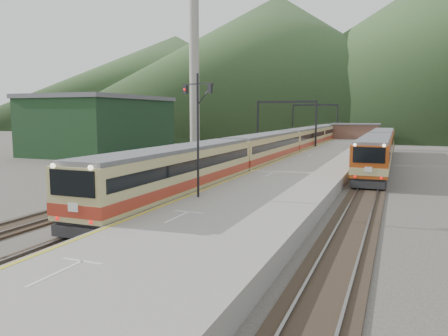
% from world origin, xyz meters
% --- Properties ---
extents(ground, '(400.00, 400.00, 0.00)m').
position_xyz_m(ground, '(0.00, 0.00, 0.00)').
color(ground, '#47423D').
rests_on(ground, ground).
extents(track_main, '(2.60, 200.00, 0.23)m').
position_xyz_m(track_main, '(0.00, 40.00, 0.07)').
color(track_main, black).
rests_on(track_main, ground).
extents(track_far, '(2.60, 200.00, 0.23)m').
position_xyz_m(track_far, '(-5.00, 40.00, 0.07)').
color(track_far, black).
rests_on(track_far, ground).
extents(track_second, '(2.60, 200.00, 0.23)m').
position_xyz_m(track_second, '(11.50, 40.00, 0.07)').
color(track_second, black).
rests_on(track_second, ground).
extents(platform, '(8.00, 100.00, 1.00)m').
position_xyz_m(platform, '(5.60, 38.00, 0.50)').
color(platform, gray).
rests_on(platform, ground).
extents(gantry_near, '(9.55, 0.25, 8.00)m').
position_xyz_m(gantry_near, '(-2.85, 55.00, 5.59)').
color(gantry_near, black).
rests_on(gantry_near, ground).
extents(gantry_far, '(9.55, 0.25, 8.00)m').
position_xyz_m(gantry_far, '(-2.85, 80.00, 5.59)').
color(gantry_far, black).
rests_on(gantry_far, ground).
extents(warehouse, '(14.50, 20.50, 8.60)m').
position_xyz_m(warehouse, '(-28.00, 42.00, 4.32)').
color(warehouse, '#17301E').
rests_on(warehouse, ground).
extents(smokestack, '(1.80, 1.80, 30.00)m').
position_xyz_m(smokestack, '(-22.00, 62.00, 15.00)').
color(smokestack, '#9E998E').
rests_on(smokestack, ground).
extents(station_shed, '(9.40, 4.40, 3.10)m').
position_xyz_m(station_shed, '(5.60, 78.00, 2.57)').
color(station_shed, brown).
rests_on(station_shed, platform).
extents(hill_a, '(180.00, 180.00, 60.00)m').
position_xyz_m(hill_a, '(-40.00, 190.00, 30.00)').
color(hill_a, '#2F4B27').
rests_on(hill_a, ground).
extents(hill_b, '(220.00, 220.00, 75.00)m').
position_xyz_m(hill_b, '(30.00, 230.00, 37.50)').
color(hill_b, '#2F4B27').
rests_on(hill_b, ground).
extents(hill_d, '(200.00, 200.00, 55.00)m').
position_xyz_m(hill_d, '(-120.00, 240.00, 27.50)').
color(hill_d, '#2F4B27').
rests_on(hill_d, ground).
extents(main_train, '(3.03, 82.99, 3.70)m').
position_xyz_m(main_train, '(0.00, 44.73, 2.08)').
color(main_train, tan).
rests_on(main_train, track_main).
extents(second_train, '(2.85, 38.80, 3.48)m').
position_xyz_m(second_train, '(11.50, 41.79, 1.97)').
color(second_train, '#A44011').
rests_on(second_train, track_second).
extents(signal_mast, '(2.16, 0.64, 7.24)m').
position_xyz_m(signal_mast, '(2.56, 11.03, 5.40)').
color(signal_mast, black).
rests_on(signal_mast, platform).
extents(short_signal_a, '(0.23, 0.17, 2.27)m').
position_xyz_m(short_signal_a, '(-2.42, 7.35, 1.46)').
color(short_signal_a, black).
rests_on(short_signal_a, ground).
extents(short_signal_b, '(0.25, 0.20, 2.27)m').
position_xyz_m(short_signal_b, '(-2.06, 30.31, 1.46)').
color(short_signal_b, black).
rests_on(short_signal_b, ground).
extents(short_signal_c, '(0.24, 0.20, 2.27)m').
position_xyz_m(short_signal_c, '(-7.89, 13.33, 1.46)').
color(short_signal_c, black).
rests_on(short_signal_c, ground).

